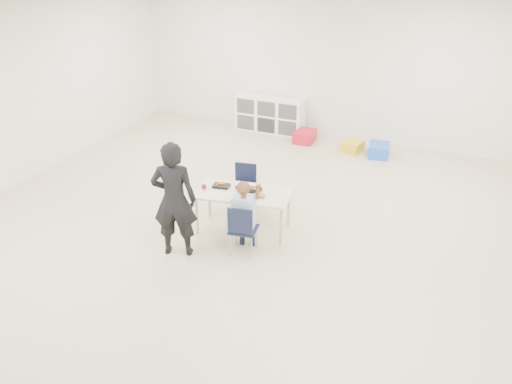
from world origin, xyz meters
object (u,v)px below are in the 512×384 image
at_px(table, 243,211).
at_px(cubby_shelf, 270,114).
at_px(adult, 174,200).
at_px(chair_near, 243,228).
at_px(child, 243,214).

height_order(table, cubby_shelf, cubby_shelf).
xyz_separation_m(cubby_shelf, adult, (0.66, -4.70, 0.41)).
xyz_separation_m(chair_near, cubby_shelf, (-1.43, 4.35, -0.00)).
height_order(table, chair_near, chair_near).
height_order(child, cubby_shelf, child).
bearing_deg(adult, child, -176.12).
relative_size(cubby_shelf, adult, 0.92).
relative_size(table, child, 1.23).
distance_m(table, chair_near, 0.56).
relative_size(table, cubby_shelf, 0.97).
bearing_deg(table, adult, -131.68).
height_order(chair_near, child, child).
distance_m(table, cubby_shelf, 4.02).
bearing_deg(child, chair_near, -99.47).
bearing_deg(child, table, 105.56).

